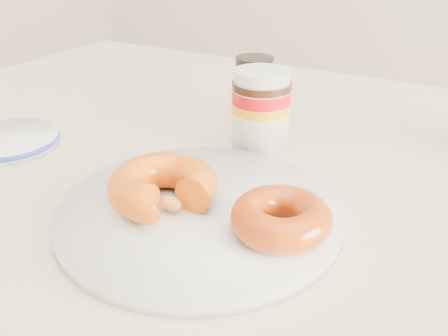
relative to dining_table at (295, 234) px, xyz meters
The scene contains 7 objects.
dining_table is the anchor object (origin of this frame).
plate 0.17m from the dining_table, 110.94° to the right, with size 0.29×0.29×0.01m.
donut_bitten 0.21m from the dining_table, 120.02° to the right, with size 0.11×0.11×0.04m, color #D2560B.
donut_whole 0.19m from the dining_table, 75.21° to the right, with size 0.09×0.09×0.03m, color #9B380A.
nutella_jar 0.17m from the dining_table, 148.12° to the left, with size 0.07×0.07×0.11m.
dark_jar 0.24m from the dining_table, 131.92° to the left, with size 0.06×0.06×0.09m.
blue_rim_saucer 0.40m from the dining_table, 163.50° to the right, with size 0.13×0.13×0.01m.
Camera 1 is at (0.18, -0.40, 1.02)m, focal length 40.00 mm.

